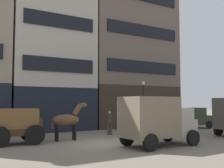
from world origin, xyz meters
TOP-DOWN VIEW (x-y plane):
  - ground_plane at (0.00, 0.00)m, footprint 120.00×120.00m
  - building_center_left at (-0.58, 9.51)m, footprint 7.21×6.65m
  - building_center_right at (7.60, 9.52)m, footprint 9.87×6.65m
  - cargo_wagon at (-4.52, 2.09)m, footprint 2.97×1.64m
  - draft_horse at (-1.57, 2.09)m, footprint 2.35×0.68m
  - delivery_truck_near at (1.86, -2.28)m, footprint 4.42×2.29m
  - sedan_light at (10.82, 3.60)m, footprint 3.78×2.03m
  - pedestrian_officer at (2.09, 3.28)m, footprint 0.50×0.50m
  - streetlamp_curbside at (6.50, 5.11)m, footprint 0.32×0.32m

SIDE VIEW (x-z plane):
  - ground_plane at x=0.00m, z-range 0.00..0.00m
  - sedan_light at x=10.82m, z-range 0.00..1.83m
  - pedestrian_officer at x=2.09m, z-range 0.08..1.88m
  - cargo_wagon at x=-4.52m, z-range 0.16..2.14m
  - draft_horse at x=-1.57m, z-range 0.12..2.42m
  - delivery_truck_near at x=1.86m, z-range 0.11..2.73m
  - streetlamp_curbside at x=6.50m, z-range 0.61..4.73m
  - building_center_right at x=7.60m, z-range 0.04..14.76m
  - building_center_left at x=-0.58m, z-range 0.04..17.96m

